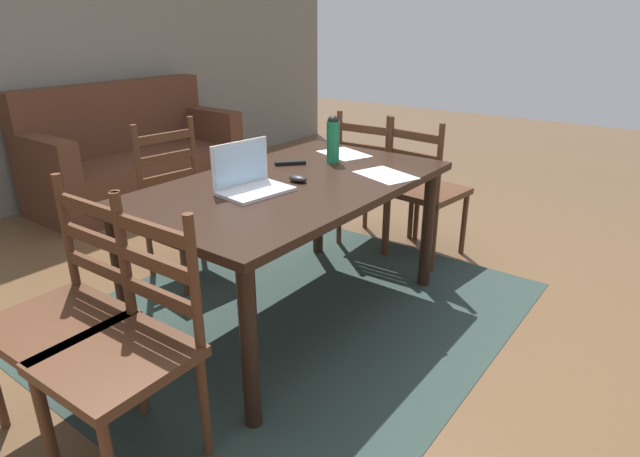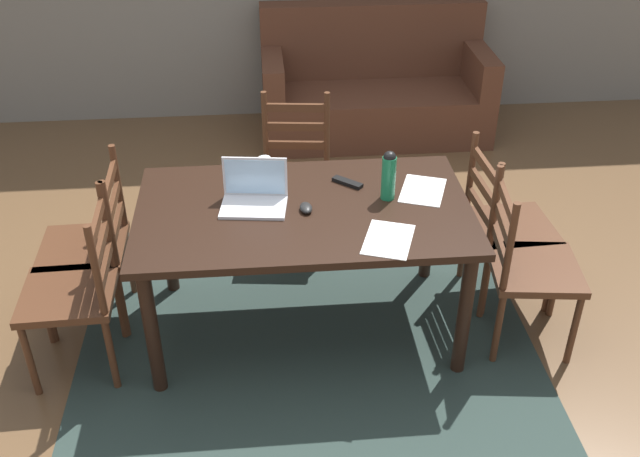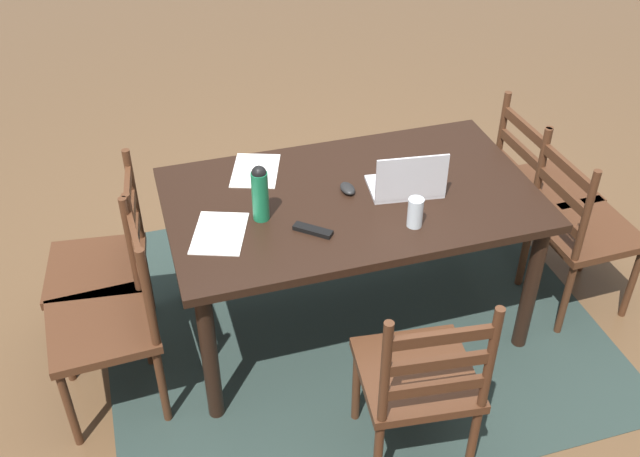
% 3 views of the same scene
% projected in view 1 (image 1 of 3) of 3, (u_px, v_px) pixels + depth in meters
% --- Properties ---
extents(ground_plane, '(14.00, 14.00, 0.00)m').
position_uv_depth(ground_plane, '(295.00, 314.00, 2.89)').
color(ground_plane, brown).
extents(area_rug, '(2.39, 2.05, 0.01)m').
position_uv_depth(area_rug, '(295.00, 314.00, 2.89)').
color(area_rug, '#283833').
rests_on(area_rug, ground).
extents(dining_table, '(1.66, 0.97, 0.76)m').
position_uv_depth(dining_table, '(292.00, 198.00, 2.65)').
color(dining_table, black).
rests_on(dining_table, ground).
extents(chair_far_head, '(0.49, 0.49, 0.95)m').
position_uv_depth(chair_far_head, '(185.00, 204.00, 3.20)').
color(chair_far_head, '#4C2B19').
rests_on(chair_far_head, ground).
extents(chair_right_far, '(0.46, 0.46, 0.95)m').
position_uv_depth(chair_right_far, '(374.00, 181.00, 3.66)').
color(chair_right_far, '#4C2B19').
rests_on(chair_right_far, ground).
extents(chair_right_near, '(0.49, 0.49, 0.95)m').
position_uv_depth(chair_right_near, '(424.00, 191.00, 3.45)').
color(chair_right_near, '#4C2B19').
rests_on(chair_right_near, ground).
extents(chair_left_near, '(0.45, 0.45, 0.95)m').
position_uv_depth(chair_left_near, '(127.00, 351.00, 1.79)').
color(chair_left_near, '#4C2B19').
rests_on(chair_left_near, ground).
extents(chair_left_far, '(0.45, 0.45, 0.95)m').
position_uv_depth(chair_left_far, '(66.00, 315.00, 2.00)').
color(chair_left_far, '#4C2B19').
rests_on(chair_left_far, ground).
extents(couch, '(1.80, 0.80, 1.00)m').
position_uv_depth(couch, '(134.00, 159.00, 4.68)').
color(couch, '#512D1E').
rests_on(couch, ground).
extents(laptop, '(0.35, 0.26, 0.23)m').
position_uv_depth(laptop, '(249.00, 179.00, 2.45)').
color(laptop, silver).
rests_on(laptop, dining_table).
extents(water_bottle, '(0.07, 0.07, 0.26)m').
position_uv_depth(water_bottle, '(333.00, 138.00, 2.91)').
color(water_bottle, '#197247').
rests_on(water_bottle, dining_table).
extents(drinking_glass, '(0.07, 0.07, 0.13)m').
position_uv_depth(drinking_glass, '(223.00, 167.00, 2.62)').
color(drinking_glass, silver).
rests_on(drinking_glass, dining_table).
extents(computer_mouse, '(0.07, 0.10, 0.03)m').
position_uv_depth(computer_mouse, '(298.00, 179.00, 2.60)').
color(computer_mouse, black).
rests_on(computer_mouse, dining_table).
extents(tv_remote, '(0.16, 0.14, 0.02)m').
position_uv_depth(tv_remote, '(290.00, 163.00, 2.91)').
color(tv_remote, black).
rests_on(tv_remote, dining_table).
extents(paper_stack_left, '(0.30, 0.35, 0.00)m').
position_uv_depth(paper_stack_left, '(344.00, 154.00, 3.14)').
color(paper_stack_left, white).
rests_on(paper_stack_left, dining_table).
extents(paper_stack_right, '(0.30, 0.35, 0.00)m').
position_uv_depth(paper_stack_right, '(386.00, 175.00, 2.71)').
color(paper_stack_right, white).
rests_on(paper_stack_right, dining_table).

